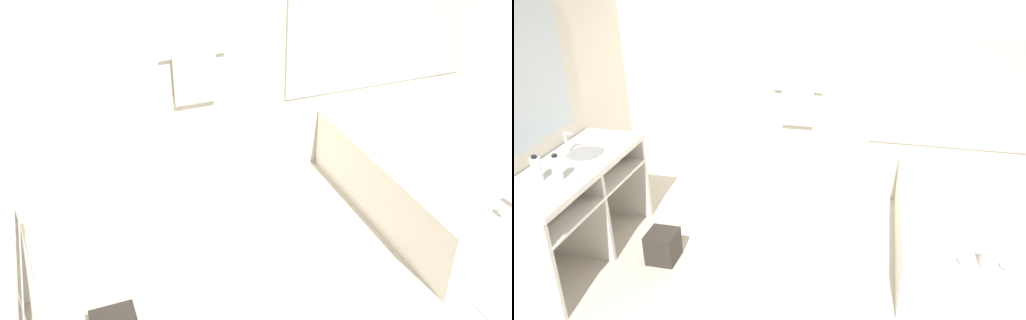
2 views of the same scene
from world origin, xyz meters
The scene contains 2 objects.
wall_back_with_blinds centered at (0.05, 2.23, 1.34)m, with size 7.40×0.13×2.70m.
bathtub centered at (1.30, 1.27, 0.28)m, with size 1.07×1.84×0.63m.
Camera 1 is at (-1.28, -1.64, 2.63)m, focal length 40.00 mm.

